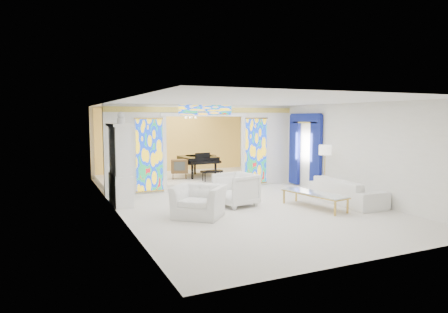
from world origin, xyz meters
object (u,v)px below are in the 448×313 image
armchair_right (236,190)px  grand_piano (200,159)px  armchair_left (199,201)px  coffee_table (314,194)px  sofa (346,191)px  china_cabinet (120,165)px  tv_console (179,166)px

armchair_right → grand_piano: 4.95m
armchair_left → coffee_table: bearing=33.1°
armchair_left → sofa: 4.61m
china_cabinet → tv_console: size_ratio=3.63×
armchair_right → grand_piano: (0.75, 4.88, 0.37)m
china_cabinet → grand_piano: (3.75, 3.29, -0.32)m
china_cabinet → armchair_right: china_cabinet is taller
coffee_table → tv_console: size_ratio=2.80×
armchair_right → grand_piano: grand_piano is taller
armchair_right → armchair_left: bearing=-74.9°
china_cabinet → sofa: 6.75m
armchair_right → grand_piano: bearing=158.3°
sofa → grand_piano: (-2.42, 5.92, 0.48)m
china_cabinet → tv_console: 3.98m
armchair_left → tv_console: (1.16, 5.20, 0.26)m
sofa → grand_piano: 6.42m
tv_console → armchair_right: bearing=-70.3°
armchair_left → grand_piano: (2.18, 5.64, 0.45)m
china_cabinet → sofa: bearing=-23.1°
coffee_table → grand_piano: 6.19m
armchair_right → coffee_table: bearing=44.9°
coffee_table → grand_piano: bearing=100.6°
china_cabinet → coffee_table: china_cabinet is taller
armchair_right → tv_console: 4.45m
tv_console → sofa: bearing=-41.7°
sofa → grand_piano: bearing=23.8°
armchair_left → coffee_table: 3.34m
armchair_right → coffee_table: armchair_right is taller
sofa → tv_console: 6.47m
tv_console → coffee_table: bearing=-52.8°
armchair_left → armchair_right: 1.62m
sofa → coffee_table: sofa is taller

